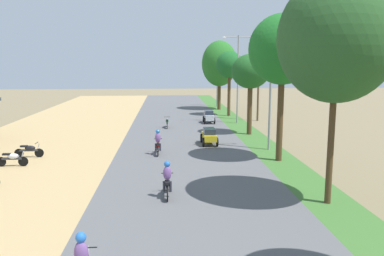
# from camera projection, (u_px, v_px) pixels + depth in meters

# --- Properties ---
(parked_motorbike_sixth) EXTENTS (1.80, 0.54, 0.94)m
(parked_motorbike_sixth) POSITION_uv_depth(u_px,v_px,m) (12.00, 158.00, 22.35)
(parked_motorbike_sixth) COLOR black
(parked_motorbike_sixth) RESTS_ON dirt_shoulder
(parked_motorbike_seventh) EXTENTS (1.80, 0.54, 0.94)m
(parked_motorbike_seventh) POSITION_uv_depth(u_px,v_px,m) (29.00, 150.00, 24.49)
(parked_motorbike_seventh) COLOR black
(parked_motorbike_seventh) RESTS_ON dirt_shoulder
(median_tree_second) EXTENTS (4.71, 4.71, 9.39)m
(median_tree_second) POSITION_uv_depth(u_px,v_px,m) (337.00, 39.00, 15.47)
(median_tree_second) COLOR #4C351E
(median_tree_second) RESTS_ON median_strip
(median_tree_third) EXTENTS (3.97, 3.97, 8.72)m
(median_tree_third) POSITION_uv_depth(u_px,v_px,m) (283.00, 50.00, 22.73)
(median_tree_third) COLOR #4C351E
(median_tree_third) RESTS_ON median_strip
(median_tree_fourth) EXTENTS (3.11, 3.11, 6.60)m
(median_tree_fourth) POSITION_uv_depth(u_px,v_px,m) (251.00, 72.00, 31.74)
(median_tree_fourth) COLOR #4C351E
(median_tree_fourth) RESTS_ON median_strip
(median_tree_fifth) EXTENTS (2.95, 2.95, 7.17)m
(median_tree_fifth) POSITION_uv_depth(u_px,v_px,m) (229.00, 65.00, 43.07)
(median_tree_fifth) COLOR #4C351E
(median_tree_fifth) RESTS_ON median_strip
(median_tree_sixth) EXTENTS (4.42, 4.42, 8.63)m
(median_tree_sixth) POSITION_uv_depth(u_px,v_px,m) (219.00, 64.00, 48.92)
(median_tree_sixth) COLOR #4C351E
(median_tree_sixth) RESTS_ON median_strip
(streetlamp_near) EXTENTS (3.16, 0.20, 7.44)m
(streetlamp_near) POSITION_uv_depth(u_px,v_px,m) (271.00, 87.00, 26.13)
(streetlamp_near) COLOR gray
(streetlamp_near) RESTS_ON median_strip
(streetlamp_mid) EXTENTS (3.16, 0.20, 8.47)m
(streetlamp_mid) POSITION_uv_depth(u_px,v_px,m) (238.00, 74.00, 37.85)
(streetlamp_mid) COLOR gray
(streetlamp_mid) RESTS_ON median_strip
(streetlamp_far) EXTENTS (3.16, 0.20, 7.13)m
(streetlamp_far) POSITION_uv_depth(u_px,v_px,m) (217.00, 76.00, 52.93)
(streetlamp_far) COLOR gray
(streetlamp_far) RESTS_ON median_strip
(utility_pole_near) EXTENTS (1.80, 0.20, 9.08)m
(utility_pole_near) POSITION_uv_depth(u_px,v_px,m) (259.00, 75.00, 39.81)
(utility_pole_near) COLOR brown
(utility_pole_near) RESTS_ON ground
(car_sedan_yellow) EXTENTS (1.10, 2.26, 1.19)m
(car_sedan_yellow) POSITION_uv_depth(u_px,v_px,m) (209.00, 135.00, 28.32)
(car_sedan_yellow) COLOR gold
(car_sedan_yellow) RESTS_ON road_strip
(car_hatchback_silver) EXTENTS (1.04, 2.00, 1.23)m
(car_hatchback_silver) POSITION_uv_depth(u_px,v_px,m) (209.00, 116.00, 38.46)
(car_hatchback_silver) COLOR #B7BCC1
(car_hatchback_silver) RESTS_ON road_strip
(motorbike_ahead_third) EXTENTS (0.54, 1.80, 1.66)m
(motorbike_ahead_third) POSITION_uv_depth(u_px,v_px,m) (167.00, 180.00, 17.15)
(motorbike_ahead_third) COLOR black
(motorbike_ahead_third) RESTS_ON road_strip
(motorbike_ahead_fourth) EXTENTS (0.54, 1.80, 1.66)m
(motorbike_ahead_fourth) POSITION_uv_depth(u_px,v_px,m) (158.00, 143.00, 25.18)
(motorbike_ahead_fourth) COLOR black
(motorbike_ahead_fourth) RESTS_ON road_strip
(motorbike_ahead_fifth) EXTENTS (0.54, 1.80, 0.94)m
(motorbike_ahead_fifth) POSITION_uv_depth(u_px,v_px,m) (167.00, 122.00, 35.72)
(motorbike_ahead_fifth) COLOR black
(motorbike_ahead_fifth) RESTS_ON road_strip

